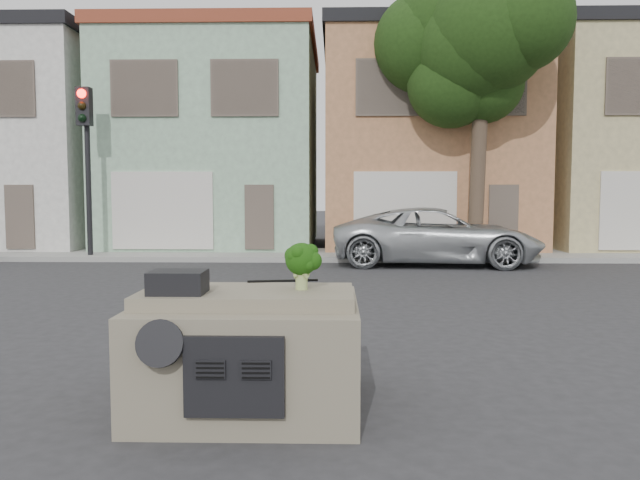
{
  "coord_description": "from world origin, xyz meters",
  "views": [
    {
      "loc": [
        0.79,
        -8.74,
        2.0
      ],
      "look_at": [
        0.57,
        0.5,
        1.3
      ],
      "focal_mm": 35.0,
      "sensor_mm": 36.0,
      "label": 1
    }
  ],
  "objects": [
    {
      "name": "car_dashboard",
      "position": [
        0.0,
        -3.0,
        0.56
      ],
      "size": [
        2.0,
        1.8,
        1.12
      ],
      "primitive_type": "cube",
      "color": "#79715C",
      "rests_on": "ground"
    },
    {
      "name": "townhouse_white",
      "position": [
        -11.0,
        14.5,
        3.77
      ],
      "size": [
        7.2,
        8.2,
        7.55
      ],
      "primitive_type": "cube",
      "color": "silver",
      "rests_on": "ground"
    },
    {
      "name": "broccoli",
      "position": [
        0.49,
        -3.1,
        1.34
      ],
      "size": [
        0.4,
        0.4,
        0.44
      ],
      "primitive_type": "cube",
      "rotation": [
        0.0,
        0.0,
        1.45
      ],
      "color": "#143909",
      "rests_on": "car_dashboard"
    },
    {
      "name": "townhouse_beige",
      "position": [
        11.5,
        14.5,
        3.77
      ],
      "size": [
        7.2,
        8.2,
        7.55
      ],
      "primitive_type": "cube",
      "color": "tan",
      "rests_on": "ground"
    },
    {
      "name": "silver_pickup",
      "position": [
        3.63,
        8.59,
        0.0
      ],
      "size": [
        5.9,
        3.06,
        1.59
      ],
      "primitive_type": "imported",
      "rotation": [
        0.0,
        0.0,
        1.5
      ],
      "color": "#B5B9BD",
      "rests_on": "ground"
    },
    {
      "name": "wiper_arm",
      "position": [
        0.28,
        -2.62,
        1.13
      ],
      "size": [
        0.69,
        0.15,
        0.02
      ],
      "primitive_type": "cube",
      "rotation": [
        0.0,
        0.0,
        0.17
      ],
      "color": "black",
      "rests_on": "car_dashboard"
    },
    {
      "name": "traffic_signal",
      "position": [
        -6.5,
        9.5,
        2.55
      ],
      "size": [
        0.4,
        0.4,
        5.1
      ],
      "primitive_type": "cube",
      "color": "black",
      "rests_on": "ground"
    },
    {
      "name": "townhouse_tan",
      "position": [
        4.0,
        14.5,
        3.77
      ],
      "size": [
        7.2,
        8.2,
        7.55
      ],
      "primitive_type": "cube",
      "color": "#B3784F",
      "rests_on": "ground"
    },
    {
      "name": "instrument_hump",
      "position": [
        -0.58,
        -3.35,
        1.22
      ],
      "size": [
        0.48,
        0.38,
        0.2
      ],
      "primitive_type": "cube",
      "color": "black",
      "rests_on": "car_dashboard"
    },
    {
      "name": "tree_near",
      "position": [
        5.0,
        9.8,
        4.25
      ],
      "size": [
        4.4,
        4.0,
        8.5
      ],
      "primitive_type": "cube",
      "color": "#1B3610",
      "rests_on": "ground"
    },
    {
      "name": "ground_plane",
      "position": [
        0.0,
        0.0,
        0.0
      ],
      "size": [
        120.0,
        120.0,
        0.0
      ],
      "primitive_type": "plane",
      "color": "#303033",
      "rests_on": "ground"
    },
    {
      "name": "sidewalk",
      "position": [
        0.0,
        10.5,
        0.07
      ],
      "size": [
        40.0,
        3.0,
        0.15
      ],
      "primitive_type": "cube",
      "color": "gray",
      "rests_on": "ground"
    },
    {
      "name": "townhouse_mint",
      "position": [
        -3.5,
        14.5,
        3.77
      ],
      "size": [
        7.2,
        8.2,
        7.55
      ],
      "primitive_type": "cube",
      "color": "#93B899",
      "rests_on": "ground"
    }
  ]
}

